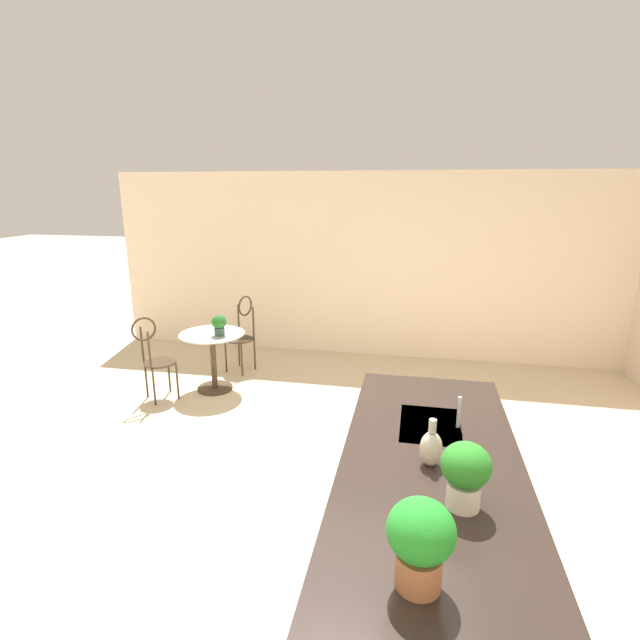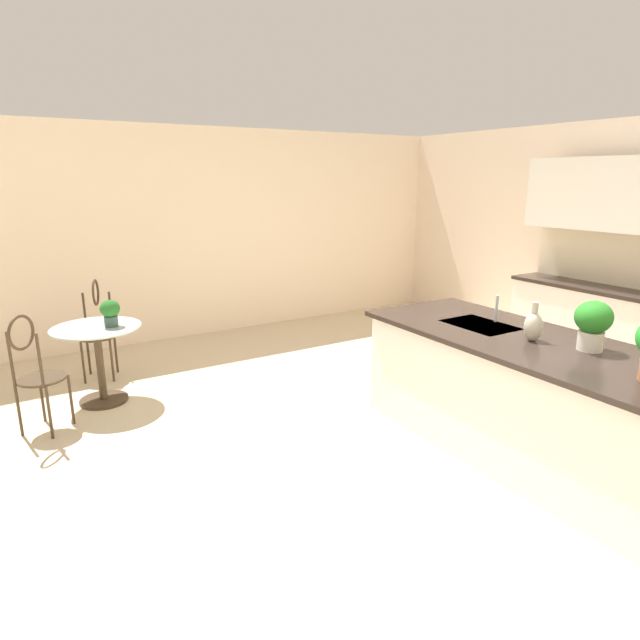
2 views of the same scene
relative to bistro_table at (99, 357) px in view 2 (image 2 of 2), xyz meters
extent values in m
plane|color=beige|center=(2.48, 1.72, -0.45)|extent=(40.00, 40.00, 0.00)
cube|color=beige|center=(-1.78, 1.72, 0.90)|extent=(0.12, 7.80, 2.70)
cube|color=white|center=(2.78, 2.57, -0.01)|extent=(2.70, 0.96, 0.88)
cube|color=#2D231E|center=(2.78, 2.57, 0.45)|extent=(2.80, 1.06, 0.04)
cube|color=#B2B5BA|center=(2.23, 2.57, 0.46)|extent=(0.56, 0.40, 0.03)
cube|color=white|center=(2.08, 4.92, -0.01)|extent=(2.40, 0.60, 0.88)
cube|color=#2D231E|center=(2.08, 4.92, 0.45)|extent=(2.44, 0.64, 0.04)
cube|color=beige|center=(2.08, 5.08, 0.77)|extent=(2.40, 0.04, 0.60)
cube|color=white|center=(2.08, 4.90, 1.45)|extent=(2.40, 0.36, 0.76)
cylinder|color=#3D2D1E|center=(0.00, 0.00, -0.43)|extent=(0.44, 0.44, 0.03)
cylinder|color=#3D2D1E|center=(0.00, 0.00, -0.07)|extent=(0.07, 0.07, 0.69)
cylinder|color=#B2C6C1|center=(0.00, 0.00, 0.29)|extent=(0.80, 0.80, 0.01)
cylinder|color=#3D2D1E|center=(-0.49, 0.18, -0.22)|extent=(0.03, 0.03, 0.45)
cylinder|color=#3D2D1E|center=(-0.58, -0.08, -0.22)|extent=(0.03, 0.03, 0.45)
cylinder|color=#3D2D1E|center=(-0.76, 0.27, -0.22)|extent=(0.03, 0.03, 0.45)
cylinder|color=#3D2D1E|center=(-0.85, 0.01, -0.22)|extent=(0.03, 0.03, 0.45)
cylinder|color=#3D2D1E|center=(-0.67, 0.10, 0.01)|extent=(0.48, 0.48, 0.02)
cylinder|color=#3D2D1E|center=(-0.77, 0.27, 0.23)|extent=(0.03, 0.03, 0.45)
cylinder|color=#3D2D1E|center=(-0.85, 0.02, 0.23)|extent=(0.03, 0.03, 0.45)
torus|color=#3D2D1E|center=(-0.81, 0.14, 0.45)|extent=(0.28, 0.11, 0.28)
cylinder|color=#3D2D1E|center=(0.18, -0.52, -0.22)|extent=(0.03, 0.03, 0.45)
cylinder|color=#3D2D1E|center=(0.37, -0.31, -0.22)|extent=(0.03, 0.03, 0.45)
cylinder|color=#3D2D1E|center=(0.39, -0.71, -0.22)|extent=(0.03, 0.03, 0.45)
cylinder|color=#3D2D1E|center=(0.58, -0.50, -0.22)|extent=(0.03, 0.03, 0.45)
cylinder|color=#3D2D1E|center=(0.38, -0.51, 0.01)|extent=(0.54, 0.54, 0.02)
cylinder|color=#3D2D1E|center=(0.40, -0.71, 0.23)|extent=(0.03, 0.03, 0.45)
cylinder|color=#3D2D1E|center=(0.58, -0.51, 0.23)|extent=(0.03, 0.03, 0.45)
torus|color=#3D2D1E|center=(0.49, -0.61, 0.45)|extent=(0.23, 0.21, 0.28)
cylinder|color=#B2B5BA|center=(2.23, 2.75, 0.58)|extent=(0.02, 0.02, 0.22)
cylinder|color=#385147|center=(0.06, 0.13, 0.34)|extent=(0.12, 0.12, 0.10)
ellipsoid|color=#246624|center=(0.06, 0.13, 0.46)|extent=(0.18, 0.18, 0.16)
cylinder|color=beige|center=(3.08, 2.71, 0.54)|extent=(0.17, 0.17, 0.13)
ellipsoid|color=#277C24|center=(3.08, 2.71, 0.71)|extent=(0.25, 0.25, 0.22)
ellipsoid|color=#BCB29E|center=(2.73, 2.56, 0.58)|extent=(0.13, 0.13, 0.21)
cylinder|color=#BCB29E|center=(2.73, 2.56, 0.72)|extent=(0.04, 0.04, 0.08)
camera|label=1|loc=(5.26, 2.42, 2.02)|focal=26.93mm
camera|label=2|loc=(5.10, -0.68, 1.62)|focal=29.94mm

